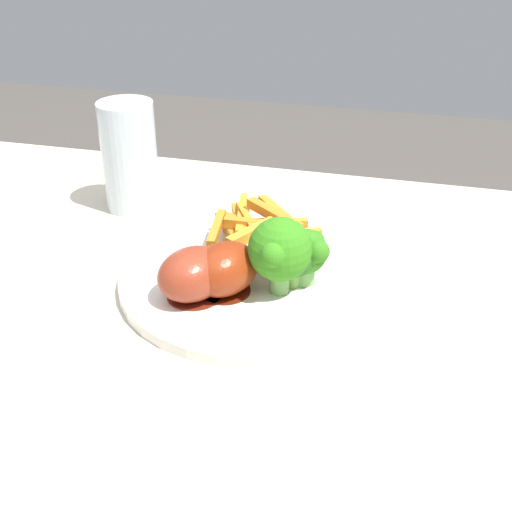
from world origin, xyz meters
TOP-DOWN VIEW (x-y plane):
  - dining_table at (0.00, 0.00)m, footprint 1.26×0.67m
  - dinner_plate at (-0.02, 0.03)m, footprint 0.28×0.28m
  - broccoli_floret_front at (0.01, 0.00)m, footprint 0.06×0.07m
  - broccoli_floret_middle at (0.04, 0.02)m, footprint 0.05×0.05m
  - broccoli_floret_back at (0.02, 0.02)m, footprint 0.05×0.05m
  - carrot_fries_pile at (-0.03, 0.08)m, footprint 0.12×0.15m
  - chicken_drumstick_near at (-0.06, -0.03)m, footprint 0.10×0.13m
  - chicken_drumstick_far at (-0.04, -0.01)m, footprint 0.09×0.12m
  - water_glass at (-0.21, 0.17)m, footprint 0.07×0.07m

SIDE VIEW (x-z plane):
  - dining_table at x=0.00m, z-range 0.26..0.99m
  - dinner_plate at x=-0.02m, z-range 0.73..0.74m
  - carrot_fries_pile at x=-0.03m, z-range 0.74..0.79m
  - chicken_drumstick_near at x=-0.06m, z-range 0.74..0.79m
  - chicken_drumstick_far at x=-0.04m, z-range 0.74..0.80m
  - broccoli_floret_middle at x=0.04m, z-range 0.75..0.81m
  - broccoli_floret_back at x=0.02m, z-range 0.75..0.81m
  - broccoli_floret_front at x=0.01m, z-range 0.75..0.83m
  - water_glass at x=-0.21m, z-range 0.73..0.87m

